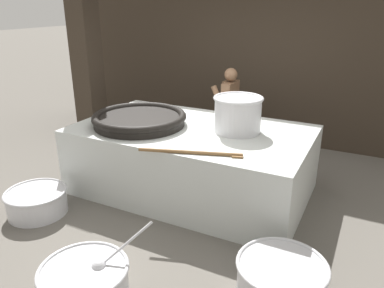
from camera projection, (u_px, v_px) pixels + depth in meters
name	position (u px, v px, depth m)	size (l,w,h in m)	color
ground_plane	(192.00, 189.00, 5.31)	(60.00, 60.00, 0.00)	#666059
back_wall	(256.00, 41.00, 6.81)	(8.61, 0.24, 3.64)	#382D23
support_pillar	(85.00, 43.00, 6.53)	(0.40, 0.40, 3.64)	#382D23
hearth_platform	(192.00, 159.00, 5.15)	(3.10, 1.84, 0.91)	silver
giant_wok_near	(139.00, 119.00, 5.08)	(1.28, 1.28, 0.17)	black
stock_pot	(238.00, 114.00, 4.77)	(0.64, 0.64, 0.46)	silver
stirring_paddle	(195.00, 153.00, 4.13)	(1.13, 0.43, 0.04)	brown
cook	(229.00, 110.00, 6.15)	(0.35, 0.54, 1.51)	brown
prep_bowl_vegetables	(85.00, 282.00, 3.29)	(0.83, 0.88, 0.66)	silver
prep_bowl_meat	(281.00, 278.00, 3.32)	(0.81, 0.81, 0.36)	silver
prep_bowl_extra	(37.00, 201.00, 4.65)	(0.75, 0.75, 0.31)	silver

